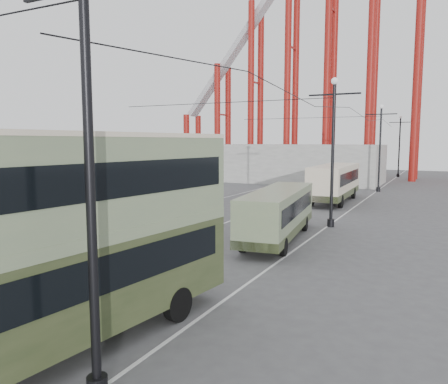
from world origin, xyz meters
The scene contains 12 objects.
ground centered at (0.00, 0.00, 0.00)m, with size 160.00×160.00×0.00m, color #4B4A4D.
road_markings centered at (-0.86, 19.70, 0.01)m, with size 12.52×120.00×0.01m.
lamp_post_near centered at (5.60, -3.00, 7.86)m, with size 3.20×0.44×10.80m.
lamp_post_mid centered at (5.60, 18.00, 4.68)m, with size 3.20×0.44×9.32m.
lamp_post_far centered at (5.60, 40.00, 4.68)m, with size 3.20×0.44×9.32m.
lamp_post_distant centered at (5.60, 62.00, 4.68)m, with size 3.20×0.44×9.32m.
roller_coaster centered at (-2.49, 56.89, 22.92)m, with size 52.95×5.00×55.48m.
fairground_shed centered at (-6.00, 47.00, 2.50)m, with size 22.00×10.00×5.00m, color gray.
double_decker_bus centered at (3.40, -1.62, 3.16)m, with size 3.86×10.75×5.65m.
single_decker_green centered at (3.87, 12.95, 1.56)m, with size 3.47×10.01×2.77m.
single_decker_cream centered at (3.16, 29.76, 1.87)m, with size 2.98×10.72×3.31m.
pedestrian centered at (3.00, 4.76, 0.91)m, with size 0.66×0.44×1.82m, color black.
Camera 1 is at (11.90, -9.52, 5.40)m, focal length 35.00 mm.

